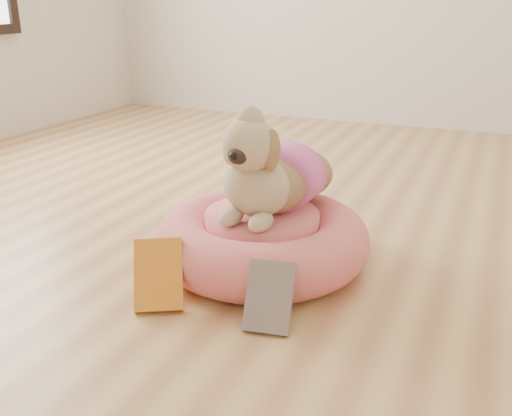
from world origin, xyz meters
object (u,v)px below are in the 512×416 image
at_px(pet_bed, 262,239).
at_px(book_white, 269,297).
at_px(dog, 271,155).
at_px(book_yellow, 159,275).

xyz_separation_m(pet_bed, book_white, (0.17, -0.35, -0.00)).
distance_m(dog, book_white, 0.50).
xyz_separation_m(book_yellow, book_white, (0.34, 0.02, -0.01)).
bearing_deg(book_yellow, pet_bed, 36.33).
bearing_deg(book_white, dog, 101.84).
xyz_separation_m(pet_bed, book_yellow, (-0.17, -0.37, 0.01)).
xyz_separation_m(pet_bed, dog, (0.02, 0.03, 0.28)).
bearing_deg(book_yellow, dog, 35.54).
bearing_deg(book_white, pet_bed, 106.03).
bearing_deg(dog, book_yellow, -110.99).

